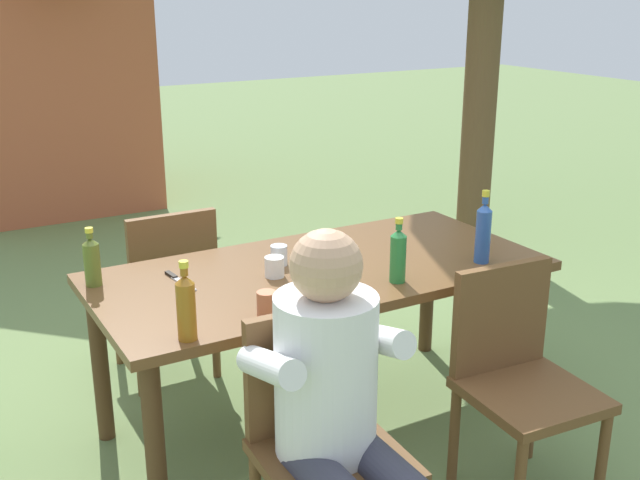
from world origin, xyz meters
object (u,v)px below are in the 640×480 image
Objects in this scene: chair_near_right at (518,371)px; person_in_white_shirt at (339,402)px; cup_white at (274,267)px; chair_far_left at (167,285)px; cup_terracotta at (267,305)px; cup_glass at (279,255)px; bottle_blue at (483,232)px; bottle_olive at (92,261)px; chair_near_left at (322,433)px; bottle_green at (398,255)px; brick_kiosk at (34,51)px; bottle_amber at (186,306)px; dining_table at (320,286)px; table_knife at (178,280)px.

chair_near_right is 0.87m from person_in_white_shirt.
cup_white is at bearing 76.19° from person_in_white_shirt.
chair_far_left reaches higher than cup_terracotta.
cup_glass is at bearing 55.55° from cup_white.
person_in_white_shirt reaches higher than bottle_blue.
bottle_olive reaches higher than cup_glass.
chair_near_left is 3.33× the size of bottle_green.
chair_near_left reaches higher than cup_terracotta.
brick_kiosk is (-0.05, 4.50, 0.54)m from cup_white.
chair_near_left is 0.60m from bottle_amber.
cup_glass reaches higher than dining_table.
cup_terracotta is (0.00, 0.50, 0.13)m from person_in_white_shirt.
bottle_olive reaches higher than cup_terracotta.
cup_terracotta reaches higher than table_knife.
chair_near_right is at bearing -62.17° from bottle_green.
cup_white is at bearing 179.74° from dining_table.
bottle_green is (0.60, 0.56, 0.19)m from person_in_white_shirt.
bottle_olive is 0.75× the size of bottle_blue.
chair_far_left is 1.21m from bottle_amber.
brick_kiosk is at bearing 84.61° from bottle_amber.
chair_far_left is 1.51m from bottle_blue.
person_in_white_shirt is 5.03× the size of bottle_olive.
bottle_olive reaches higher than dining_table.
table_knife is (-0.14, -0.59, 0.25)m from chair_far_left.
brick_kiosk is at bearing 88.26° from person_in_white_shirt.
table_knife is (-0.56, 0.15, 0.09)m from dining_table.
cup_white is at bearing -74.19° from chair_far_left.
dining_table is 5.97× the size of bottle_blue.
chair_near_right is at bearing -49.47° from cup_white.
person_in_white_shirt is 0.88m from cup_white.
chair_far_left is at bearing 46.93° from bottle_olive.
bottle_amber reaches higher than cup_terracotta.
chair_near_left is 0.74× the size of person_in_white_shirt.
chair_far_left is 0.74m from bottle_olive.
table_knife is (-0.43, 0.03, -0.04)m from cup_glass.
bottle_green is 0.95× the size of bottle_amber.
bottle_blue reaches higher than cup_terracotta.
chair_far_left is at bearing -92.47° from brick_kiosk.
chair_near_left is 1.48m from chair_far_left.
bottle_blue is 1.27m from table_knife.
chair_near_left is 0.95m from cup_glass.
table_knife is at bearing 160.25° from bottle_blue.
bottle_blue reaches higher than chair_near_left.
dining_table is 0.40m from bottle_green.
cup_glass is 0.35× the size of table_knife.
chair_far_left is 2.79× the size of bottle_blue.
person_in_white_shirt reaches higher than cup_glass.
dining_table is at bearing -14.68° from table_knife.
dining_table is 0.87m from chair_near_right.
bottle_olive is 0.09× the size of brick_kiosk.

